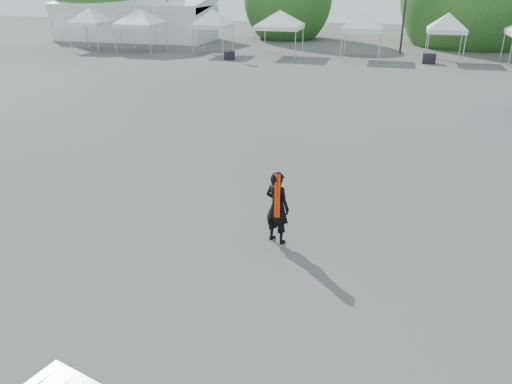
# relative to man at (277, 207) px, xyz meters

# --- Properties ---
(ground) EXTENTS (120.00, 120.00, 0.00)m
(ground) POSITION_rel_man_xyz_m (-0.43, 1.12, -0.85)
(ground) COLOR #474442
(ground) RESTS_ON ground
(marquee) EXTENTS (15.00, 6.25, 4.23)m
(marquee) POSITION_rel_man_xyz_m (-22.43, 36.12, 1.12)
(marquee) COLOR white
(marquee) RESTS_ON ground
(tent_a) EXTENTS (3.89, 3.89, 3.88)m
(tent_a) POSITION_rel_man_xyz_m (-22.52, 28.58, 2.20)
(tent_a) COLOR silver
(tent_a) RESTS_ON ground
(tent_b) EXTENTS (4.57, 4.57, 3.88)m
(tent_b) POSITION_rel_man_xyz_m (-18.00, 28.63, 2.20)
(tent_b) COLOR silver
(tent_b) RESTS_ON ground
(tent_c) EXTENTS (3.81, 3.81, 3.88)m
(tent_c) POSITION_rel_man_xyz_m (-11.99, 29.23, 2.20)
(tent_c) COLOR silver
(tent_c) RESTS_ON ground
(tent_d) EXTENTS (4.72, 4.72, 3.88)m
(tent_d) POSITION_rel_man_xyz_m (-6.64, 29.62, 2.20)
(tent_d) COLOR silver
(tent_d) RESTS_ON ground
(tent_e) EXTENTS (4.10, 4.10, 3.88)m
(tent_e) POSITION_rel_man_xyz_m (-0.31, 29.39, 2.20)
(tent_e) COLOR silver
(tent_e) RESTS_ON ground
(tent_f) EXTENTS (3.74, 3.74, 3.88)m
(tent_f) POSITION_rel_man_xyz_m (5.61, 29.93, 2.20)
(tent_f) COLOR silver
(tent_f) RESTS_ON ground
(man) EXTENTS (0.73, 0.63, 1.70)m
(man) POSITION_rel_man_xyz_m (0.00, 0.00, 0.00)
(man) COLOR black
(man) RESTS_ON ground
(crate_west) EXTENTS (0.95, 0.84, 0.63)m
(crate_west) POSITION_rel_man_xyz_m (-9.63, 26.14, -0.54)
(crate_west) COLOR black
(crate_west) RESTS_ON ground
(crate_mid) EXTENTS (0.90, 0.70, 0.69)m
(crate_mid) POSITION_rel_man_xyz_m (4.55, 28.12, -0.51)
(crate_mid) COLOR black
(crate_mid) RESTS_ON ground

